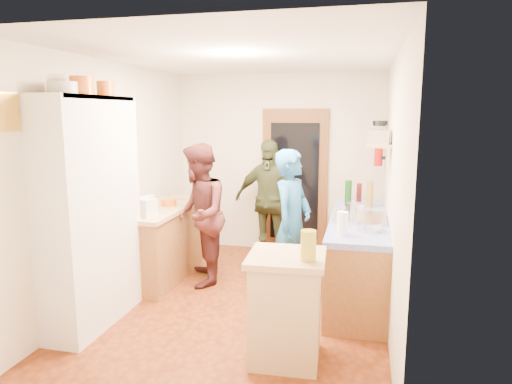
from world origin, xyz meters
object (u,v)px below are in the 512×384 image
(hutch_body, at_px, (91,213))
(island_base, at_px, (286,310))
(person_hob, at_px, (294,225))
(person_left, at_px, (201,214))
(right_counter_base, at_px, (358,258))
(person_back, at_px, (269,200))

(hutch_body, height_order, island_base, hutch_body)
(island_base, bearing_deg, person_hob, 96.26)
(hutch_body, bearing_deg, person_left, 62.48)
(island_base, bearing_deg, person_left, 130.29)
(right_counter_base, bearing_deg, person_hob, -159.23)
(right_counter_base, relative_size, person_hob, 1.33)
(person_hob, bearing_deg, person_back, 39.71)
(right_counter_base, distance_m, person_back, 1.65)
(person_left, xyz_separation_m, person_back, (0.61, 1.05, -0.00))
(island_base, relative_size, person_left, 0.51)
(person_left, bearing_deg, island_base, 22.06)
(hutch_body, relative_size, right_counter_base, 1.00)
(hutch_body, distance_m, person_back, 2.64)
(right_counter_base, xyz_separation_m, person_left, (-1.85, -0.04, 0.43))
(island_base, height_order, person_left, person_left)
(hutch_body, xyz_separation_m, island_base, (1.94, -0.26, -0.67))
(island_base, xyz_separation_m, person_back, (-0.68, 2.57, 0.41))
(hutch_body, xyz_separation_m, person_back, (1.27, 2.30, -0.26))
(island_base, bearing_deg, right_counter_base, 70.43)
(island_base, distance_m, person_back, 2.69)
(island_base, distance_m, person_hob, 1.37)
(hutch_body, xyz_separation_m, right_counter_base, (2.50, 1.30, -0.68))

